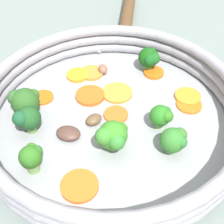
# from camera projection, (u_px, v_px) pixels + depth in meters

# --- Properties ---
(ground_plane) EXTENTS (4.00, 4.00, 0.00)m
(ground_plane) POSITION_uv_depth(u_px,v_px,m) (112.00, 124.00, 0.46)
(ground_plane) COLOR slate
(skillet) EXTENTS (0.35, 0.35, 0.01)m
(skillet) POSITION_uv_depth(u_px,v_px,m) (112.00, 122.00, 0.45)
(skillet) COLOR #939699
(skillet) RESTS_ON ground_plane
(skillet_rim_wall) EXTENTS (0.37, 0.37, 0.05)m
(skillet_rim_wall) POSITION_uv_depth(u_px,v_px,m) (112.00, 106.00, 0.43)
(skillet_rim_wall) COLOR #9897A0
(skillet_rim_wall) RESTS_ON skillet
(skillet_handle) EXTENTS (0.21, 0.14, 0.03)m
(skillet_handle) POSITION_uv_depth(u_px,v_px,m) (127.00, 14.00, 0.65)
(skillet_handle) COLOR brown
(skillet_handle) RESTS_ON skillet
(skillet_rivet_left) EXTENTS (0.01, 0.01, 0.01)m
(skillet_rivet_left) POSITION_uv_depth(u_px,v_px,m) (145.00, 54.00, 0.56)
(skillet_rivet_left) COLOR #96999B
(skillet_rivet_left) RESTS_ON skillet
(skillet_rivet_right) EXTENTS (0.01, 0.01, 0.01)m
(skillet_rivet_right) POSITION_uv_depth(u_px,v_px,m) (99.00, 51.00, 0.57)
(skillet_rivet_right) COLOR #8F929A
(skillet_rivet_right) RESTS_ON skillet
(carrot_slice_0) EXTENTS (0.05, 0.05, 0.00)m
(carrot_slice_0) POSITION_uv_depth(u_px,v_px,m) (117.00, 115.00, 0.45)
(carrot_slice_0) COLOR orange
(carrot_slice_0) RESTS_ON skillet
(carrot_slice_1) EXTENTS (0.04, 0.04, 0.01)m
(carrot_slice_1) POSITION_uv_depth(u_px,v_px,m) (154.00, 73.00, 0.52)
(carrot_slice_1) COLOR orange
(carrot_slice_1) RESTS_ON skillet
(carrot_slice_2) EXTENTS (0.05, 0.05, 0.01)m
(carrot_slice_2) POSITION_uv_depth(u_px,v_px,m) (77.00, 75.00, 0.52)
(carrot_slice_2) COLOR orange
(carrot_slice_2) RESTS_ON skillet
(carrot_slice_3) EXTENTS (0.04, 0.04, 0.01)m
(carrot_slice_3) POSITION_uv_depth(u_px,v_px,m) (188.00, 96.00, 0.48)
(carrot_slice_3) COLOR orange
(carrot_slice_3) RESTS_ON skillet
(carrot_slice_4) EXTENTS (0.05, 0.05, 0.00)m
(carrot_slice_4) POSITION_uv_depth(u_px,v_px,m) (189.00, 105.00, 0.47)
(carrot_slice_4) COLOR orange
(carrot_slice_4) RESTS_ON skillet
(carrot_slice_5) EXTENTS (0.04, 0.04, 0.00)m
(carrot_slice_5) POSITION_uv_depth(u_px,v_px,m) (92.00, 73.00, 0.52)
(carrot_slice_5) COLOR orange
(carrot_slice_5) RESTS_ON skillet
(carrot_slice_6) EXTENTS (0.06, 0.06, 0.00)m
(carrot_slice_6) POSITION_uv_depth(u_px,v_px,m) (80.00, 186.00, 0.37)
(carrot_slice_6) COLOR orange
(carrot_slice_6) RESTS_ON skillet
(carrot_slice_7) EXTENTS (0.06, 0.06, 0.00)m
(carrot_slice_7) POSITION_uv_depth(u_px,v_px,m) (117.00, 93.00, 0.49)
(carrot_slice_7) COLOR orange
(carrot_slice_7) RESTS_ON skillet
(carrot_slice_8) EXTENTS (0.05, 0.05, 0.00)m
(carrot_slice_8) POSITION_uv_depth(u_px,v_px,m) (43.00, 97.00, 0.48)
(carrot_slice_8) COLOR #D86014
(carrot_slice_8) RESTS_ON skillet
(carrot_slice_9) EXTENTS (0.06, 0.06, 0.01)m
(carrot_slice_9) POSITION_uv_depth(u_px,v_px,m) (90.00, 96.00, 0.48)
(carrot_slice_9) COLOR orange
(carrot_slice_9) RESTS_ON skillet
(broccoli_floret_0) EXTENTS (0.04, 0.04, 0.05)m
(broccoli_floret_0) POSITION_uv_depth(u_px,v_px,m) (25.00, 101.00, 0.44)
(broccoli_floret_0) COLOR #5F8E50
(broccoli_floret_0) RESTS_ON skillet
(broccoli_floret_1) EXTENTS (0.04, 0.04, 0.04)m
(broccoli_floret_1) POSITION_uv_depth(u_px,v_px,m) (174.00, 140.00, 0.39)
(broccoli_floret_1) COLOR #7FB561
(broccoli_floret_1) RESTS_ON skillet
(broccoli_floret_2) EXTENTS (0.04, 0.04, 0.04)m
(broccoli_floret_2) POSITION_uv_depth(u_px,v_px,m) (149.00, 58.00, 0.51)
(broccoli_floret_2) COLOR #5C8745
(broccoli_floret_2) RESTS_ON skillet
(broccoli_floret_3) EXTENTS (0.03, 0.03, 0.04)m
(broccoli_floret_3) POSITION_uv_depth(u_px,v_px,m) (31.00, 157.00, 0.37)
(broccoli_floret_3) COLOR #79A255
(broccoli_floret_3) RESTS_ON skillet
(broccoli_floret_4) EXTENTS (0.03, 0.03, 0.04)m
(broccoli_floret_4) POSITION_uv_depth(u_px,v_px,m) (162.00, 116.00, 0.42)
(broccoli_floret_4) COLOR #7BA357
(broccoli_floret_4) RESTS_ON skillet
(broccoli_floret_5) EXTENTS (0.05, 0.04, 0.04)m
(broccoli_floret_5) POSITION_uv_depth(u_px,v_px,m) (113.00, 136.00, 0.39)
(broccoli_floret_5) COLOR #8EAF65
(broccoli_floret_5) RESTS_ON skillet
(broccoli_floret_6) EXTENTS (0.04, 0.03, 0.04)m
(broccoli_floret_6) POSITION_uv_depth(u_px,v_px,m) (27.00, 119.00, 0.42)
(broccoli_floret_6) COLOR #6E974E
(broccoli_floret_6) RESTS_ON skillet
(mushroom_piece_0) EXTENTS (0.04, 0.04, 0.01)m
(mushroom_piece_0) POSITION_uv_depth(u_px,v_px,m) (68.00, 133.00, 0.42)
(mushroom_piece_0) COLOR brown
(mushroom_piece_0) RESTS_ON skillet
(mushroom_piece_1) EXTENTS (0.03, 0.02, 0.01)m
(mushroom_piece_1) POSITION_uv_depth(u_px,v_px,m) (94.00, 120.00, 0.44)
(mushroom_piece_1) COLOR brown
(mushroom_piece_1) RESTS_ON skillet
(mushroom_piece_2) EXTENTS (0.02, 0.03, 0.01)m
(mushroom_piece_2) POSITION_uv_depth(u_px,v_px,m) (103.00, 69.00, 0.52)
(mushroom_piece_2) COLOR #8E5C49
(mushroom_piece_2) RESTS_ON skillet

